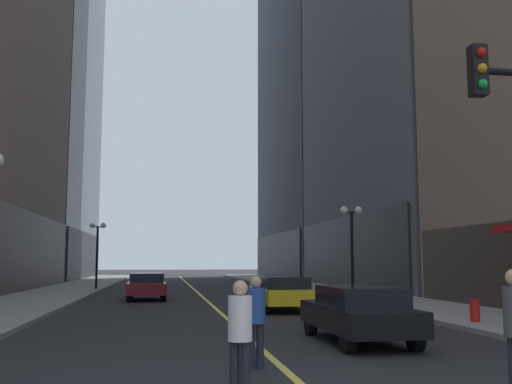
# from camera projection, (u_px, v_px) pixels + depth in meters

# --- Properties ---
(ground_plane) EXTENTS (200.00, 200.00, 0.00)m
(ground_plane) POSITION_uv_depth(u_px,v_px,m) (194.00, 290.00, 40.07)
(ground_plane) COLOR #262628
(sidewalk_left) EXTENTS (4.50, 78.00, 0.15)m
(sidewalk_left) POSITION_uv_depth(u_px,v_px,m) (69.00, 289.00, 38.80)
(sidewalk_left) COLOR gray
(sidewalk_left) RESTS_ON ground
(sidewalk_right) EXTENTS (4.50, 78.00, 0.15)m
(sidewalk_right) POSITION_uv_depth(u_px,v_px,m) (312.00, 288.00, 41.35)
(sidewalk_right) COLOR gray
(sidewalk_right) RESTS_ON ground
(lane_centre_stripe) EXTENTS (0.16, 70.00, 0.01)m
(lane_centre_stripe) POSITION_uv_depth(u_px,v_px,m) (194.00, 290.00, 40.07)
(lane_centre_stripe) COLOR #E5D64C
(lane_centre_stripe) RESTS_ON ground
(building_left_far) EXTENTS (10.65, 26.00, 57.28)m
(building_left_far) POSITION_uv_depth(u_px,v_px,m) (44.00, 21.00, 65.51)
(building_left_far) COLOR #4C515B
(building_left_far) RESTS_ON ground
(car_black) EXTENTS (1.76, 4.39, 1.32)m
(car_black) POSITION_uv_depth(u_px,v_px,m) (358.00, 312.00, 13.86)
(car_black) COLOR black
(car_black) RESTS_ON ground
(car_yellow) EXTENTS (2.01, 4.39, 1.32)m
(car_yellow) POSITION_uv_depth(u_px,v_px,m) (281.00, 292.00, 22.86)
(car_yellow) COLOR yellow
(car_yellow) RESTS_ON ground
(car_maroon) EXTENTS (2.00, 4.51, 1.32)m
(car_maroon) POSITION_uv_depth(u_px,v_px,m) (147.00, 285.00, 29.52)
(car_maroon) COLOR maroon
(car_maroon) RESTS_ON ground
(pedestrian_in_white_shirt) EXTENTS (0.45, 0.45, 1.64)m
(pedestrian_in_white_shirt) POSITION_uv_depth(u_px,v_px,m) (240.00, 330.00, 8.24)
(pedestrian_in_white_shirt) COLOR black
(pedestrian_in_white_shirt) RESTS_ON ground
(pedestrian_in_blue_hoodie) EXTENTS (0.37, 0.37, 1.64)m
(pedestrian_in_blue_hoodie) POSITION_uv_depth(u_px,v_px,m) (256.00, 315.00, 10.58)
(pedestrian_in_blue_hoodie) COLOR black
(pedestrian_in_blue_hoodie) RESTS_ON ground
(street_lamp_left_far) EXTENTS (1.06, 0.36, 4.43)m
(street_lamp_left_far) POSITION_uv_depth(u_px,v_px,m) (97.00, 241.00, 38.29)
(street_lamp_left_far) COLOR black
(street_lamp_left_far) RESTS_ON ground
(street_lamp_right_mid) EXTENTS (1.06, 0.36, 4.43)m
(street_lamp_right_mid) POSITION_uv_depth(u_px,v_px,m) (352.00, 232.00, 27.02)
(street_lamp_right_mid) COLOR black
(street_lamp_right_mid) RESTS_ON ground
(fire_hydrant_right) EXTENTS (0.28, 0.28, 0.80)m
(fire_hydrant_right) POSITION_uv_depth(u_px,v_px,m) (475.00, 313.00, 17.20)
(fire_hydrant_right) COLOR red
(fire_hydrant_right) RESTS_ON ground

